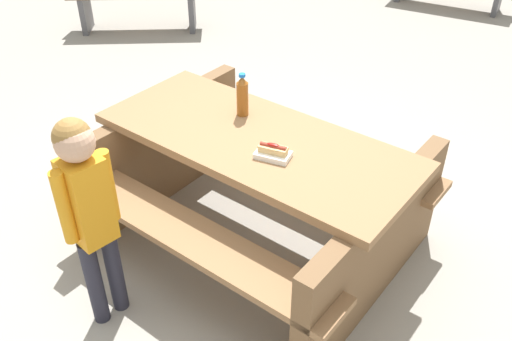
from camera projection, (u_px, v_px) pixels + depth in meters
name	position (u px, v px, depth m)	size (l,w,h in m)	color
ground_plane	(256.00, 239.00, 3.44)	(30.00, 30.00, 0.00)	gray
picnic_table	(256.00, 182.00, 3.18)	(2.10, 1.81, 0.75)	olive
soda_bottle	(242.00, 96.00, 3.14)	(0.07, 0.07, 0.26)	brown
hotdog_tray	(273.00, 152.00, 2.82)	(0.18, 0.11, 0.08)	white
child_in_coat	(88.00, 201.00, 2.53)	(0.22, 0.28, 1.18)	#262633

